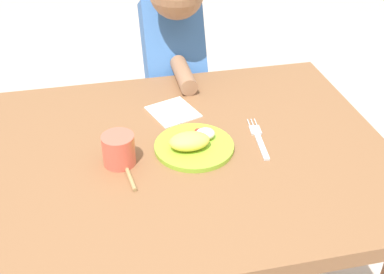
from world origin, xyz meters
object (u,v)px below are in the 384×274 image
object	(u,v)px
plate	(194,144)
spoon	(121,154)
person	(174,95)
drinking_cup	(119,150)
fork	(259,139)

from	to	relation	value
plate	spoon	distance (m)	0.19
plate	person	distance (m)	0.59
drinking_cup	person	bearing A→B (deg)	67.31
plate	person	world-z (taller)	person
plate	fork	xyz separation A→B (m)	(0.18, 0.00, -0.01)
spoon	person	xyz separation A→B (m)	(0.24, 0.55, -0.16)
spoon	drinking_cup	world-z (taller)	drinking_cup
drinking_cup	person	xyz separation A→B (m)	(0.24, 0.58, -0.19)
spoon	drinking_cup	xyz separation A→B (m)	(-0.01, -0.03, 0.03)
person	plate	bearing A→B (deg)	85.04
fork	drinking_cup	world-z (taller)	drinking_cup
plate	spoon	bearing A→B (deg)	176.98
drinking_cup	person	world-z (taller)	person
plate	drinking_cup	world-z (taller)	drinking_cup
plate	spoon	size ratio (longest dim) A/B	1.00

